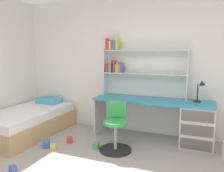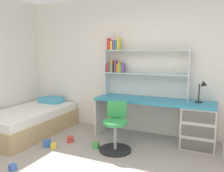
{
  "view_description": "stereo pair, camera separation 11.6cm",
  "coord_description": "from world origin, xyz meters",
  "px_view_note": "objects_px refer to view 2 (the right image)",
  "views": [
    {
      "loc": [
        1.16,
        -1.8,
        1.57
      ],
      "look_at": [
        -0.21,
        1.54,
        1.05
      ],
      "focal_mm": 36.81,
      "sensor_mm": 36.0,
      "label": 1
    },
    {
      "loc": [
        1.27,
        -1.75,
        1.57
      ],
      "look_at": [
        -0.21,
        1.54,
        1.05
      ],
      "focal_mm": 36.81,
      "sensor_mm": 36.0,
      "label": 2
    }
  ],
  "objects_px": {
    "toy_block_blue_5": "(47,143)",
    "swivel_chair": "(116,132)",
    "desk": "(185,121)",
    "toy_block_yellow_0": "(54,146)",
    "bookshelf_hutch": "(133,63)",
    "bed_platform": "(30,121)",
    "toy_block_blue_1": "(13,167)",
    "toy_block_green_4": "(96,145)",
    "toy_block_red_3": "(70,139)",
    "desk_lamp": "(203,88)"
  },
  "relations": [
    {
      "from": "swivel_chair",
      "to": "desk",
      "type": "bearing_deg",
      "value": 35.08
    },
    {
      "from": "swivel_chair",
      "to": "bed_platform",
      "type": "distance_m",
      "value": 1.88
    },
    {
      "from": "desk",
      "to": "toy_block_yellow_0",
      "type": "xyz_separation_m",
      "value": [
        -1.96,
        -1.07,
        -0.37
      ]
    },
    {
      "from": "toy_block_yellow_0",
      "to": "toy_block_blue_1",
      "type": "relative_size",
      "value": 1.08
    },
    {
      "from": "toy_block_yellow_0",
      "to": "toy_block_blue_1",
      "type": "xyz_separation_m",
      "value": [
        -0.05,
        -0.8,
        -0.0
      ]
    },
    {
      "from": "bookshelf_hutch",
      "to": "bed_platform",
      "type": "xyz_separation_m",
      "value": [
        -1.86,
        -0.81,
        -1.15
      ]
    },
    {
      "from": "bookshelf_hutch",
      "to": "swivel_chair",
      "type": "relative_size",
      "value": 2.03
    },
    {
      "from": "desk",
      "to": "bed_platform",
      "type": "xyz_separation_m",
      "value": [
        -2.88,
        -0.63,
        -0.18
      ]
    },
    {
      "from": "toy_block_green_4",
      "to": "bookshelf_hutch",
      "type": "bearing_deg",
      "value": 72.58
    },
    {
      "from": "bed_platform",
      "to": "toy_block_blue_5",
      "type": "bearing_deg",
      "value": -28.7
    },
    {
      "from": "bookshelf_hutch",
      "to": "bed_platform",
      "type": "height_order",
      "value": "bookshelf_hutch"
    },
    {
      "from": "bed_platform",
      "to": "bookshelf_hutch",
      "type": "bearing_deg",
      "value": 23.59
    },
    {
      "from": "toy_block_red_3",
      "to": "toy_block_green_4",
      "type": "bearing_deg",
      "value": -5.95
    },
    {
      "from": "swivel_chair",
      "to": "toy_block_green_4",
      "type": "relative_size",
      "value": 7.8
    },
    {
      "from": "swivel_chair",
      "to": "toy_block_blue_1",
      "type": "relative_size",
      "value": 9.61
    },
    {
      "from": "swivel_chair",
      "to": "bed_platform",
      "type": "xyz_separation_m",
      "value": [
        -1.88,
        0.07,
        -0.07
      ]
    },
    {
      "from": "toy_block_blue_1",
      "to": "toy_block_green_4",
      "type": "xyz_separation_m",
      "value": [
        0.69,
        1.1,
        0.01
      ]
    },
    {
      "from": "desk",
      "to": "toy_block_red_3",
      "type": "height_order",
      "value": "desk"
    },
    {
      "from": "desk",
      "to": "toy_block_blue_5",
      "type": "xyz_separation_m",
      "value": [
        -2.11,
        -1.06,
        -0.36
      ]
    },
    {
      "from": "toy_block_yellow_0",
      "to": "toy_block_blue_1",
      "type": "distance_m",
      "value": 0.81
    },
    {
      "from": "desk_lamp",
      "to": "toy_block_red_3",
      "type": "bearing_deg",
      "value": -160.01
    },
    {
      "from": "desk",
      "to": "swivel_chair",
      "type": "height_order",
      "value": "swivel_chair"
    },
    {
      "from": "bookshelf_hutch",
      "to": "toy_block_blue_1",
      "type": "xyz_separation_m",
      "value": [
        -0.99,
        -2.05,
        -1.35
      ]
    },
    {
      "from": "swivel_chair",
      "to": "toy_block_green_4",
      "type": "distance_m",
      "value": 0.42
    },
    {
      "from": "bed_platform",
      "to": "toy_block_blue_5",
      "type": "xyz_separation_m",
      "value": [
        0.77,
        -0.42,
        -0.18
      ]
    },
    {
      "from": "desk_lamp",
      "to": "bed_platform",
      "type": "xyz_separation_m",
      "value": [
        -3.13,
        -0.68,
        -0.76
      ]
    },
    {
      "from": "toy_block_blue_5",
      "to": "desk_lamp",
      "type": "bearing_deg",
      "value": 25.07
    },
    {
      "from": "bookshelf_hutch",
      "to": "toy_block_red_3",
      "type": "relative_size",
      "value": 15.91
    },
    {
      "from": "toy_block_blue_1",
      "to": "toy_block_green_4",
      "type": "relative_size",
      "value": 0.81
    },
    {
      "from": "toy_block_blue_1",
      "to": "toy_block_blue_5",
      "type": "bearing_deg",
      "value": 97.03
    },
    {
      "from": "swivel_chair",
      "to": "toy_block_red_3",
      "type": "bearing_deg",
      "value": -178.67
    },
    {
      "from": "toy_block_blue_1",
      "to": "toy_block_blue_5",
      "type": "height_order",
      "value": "toy_block_blue_5"
    },
    {
      "from": "swivel_chair",
      "to": "toy_block_red_3",
      "type": "relative_size",
      "value": 7.85
    },
    {
      "from": "desk",
      "to": "bed_platform",
      "type": "height_order",
      "value": "desk"
    },
    {
      "from": "bed_platform",
      "to": "toy_block_red_3",
      "type": "bearing_deg",
      "value": -5.03
    },
    {
      "from": "desk_lamp",
      "to": "bed_platform",
      "type": "distance_m",
      "value": 3.29
    },
    {
      "from": "toy_block_blue_1",
      "to": "bed_platform",
      "type": "bearing_deg",
      "value": 125.13
    },
    {
      "from": "toy_block_blue_5",
      "to": "swivel_chair",
      "type": "bearing_deg",
      "value": 17.69
    },
    {
      "from": "desk",
      "to": "toy_block_yellow_0",
      "type": "distance_m",
      "value": 2.26
    },
    {
      "from": "desk_lamp",
      "to": "toy_block_yellow_0",
      "type": "xyz_separation_m",
      "value": [
        -2.21,
        -1.12,
        -0.95
      ]
    },
    {
      "from": "bed_platform",
      "to": "toy_block_yellow_0",
      "type": "height_order",
      "value": "bed_platform"
    },
    {
      "from": "desk",
      "to": "bookshelf_hutch",
      "type": "height_order",
      "value": "bookshelf_hutch"
    },
    {
      "from": "desk_lamp",
      "to": "toy_block_blue_1",
      "type": "relative_size",
      "value": 4.68
    },
    {
      "from": "swivel_chair",
      "to": "desk_lamp",
      "type": "bearing_deg",
      "value": 30.96
    },
    {
      "from": "desk_lamp",
      "to": "toy_block_green_4",
      "type": "height_order",
      "value": "desk_lamp"
    },
    {
      "from": "desk_lamp",
      "to": "toy_block_blue_1",
      "type": "bearing_deg",
      "value": -139.59
    },
    {
      "from": "desk",
      "to": "toy_block_yellow_0",
      "type": "relative_size",
      "value": 23.85
    },
    {
      "from": "toy_block_red_3",
      "to": "toy_block_blue_5",
      "type": "relative_size",
      "value": 0.87
    },
    {
      "from": "toy_block_green_4",
      "to": "bed_platform",
      "type": "bearing_deg",
      "value": 174.65
    },
    {
      "from": "toy_block_red_3",
      "to": "toy_block_blue_5",
      "type": "distance_m",
      "value": 0.41
    }
  ]
}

